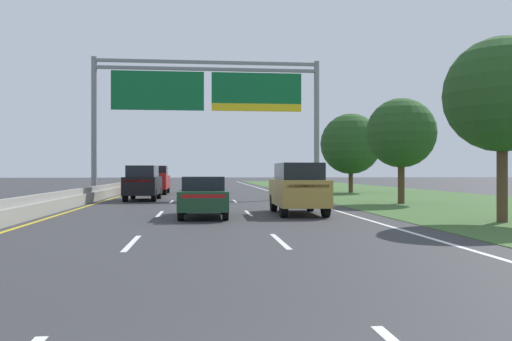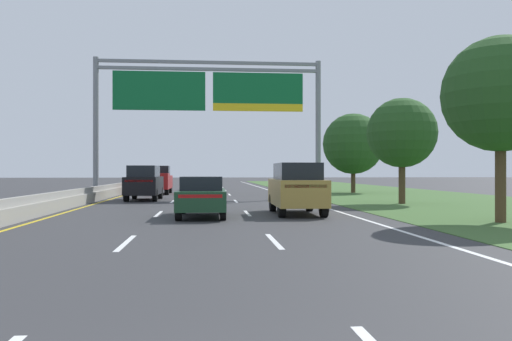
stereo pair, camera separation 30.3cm
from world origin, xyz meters
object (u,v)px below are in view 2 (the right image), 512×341
at_px(overhead_sign_gantry, 209,98).
at_px(roadside_tree_near, 501,95).
at_px(car_black_left_lane_suv, 144,182).
at_px(car_darkgreen_centre_lane_sedan, 202,196).
at_px(roadside_tree_mid, 402,133).
at_px(roadside_tree_far, 353,144).
at_px(car_gold_right_lane_suv, 297,188).
at_px(pickup_truck_red, 158,180).

xyz_separation_m(overhead_sign_gantry, roadside_tree_near, (9.90, -18.00, -2.18)).
xyz_separation_m(car_black_left_lane_suv, car_darkgreen_centre_lane_sedan, (3.62, -12.32, -0.28)).
bearing_deg(car_black_left_lane_suv, car_darkgreen_centre_lane_sedan, -162.80).
bearing_deg(roadside_tree_mid, roadside_tree_far, 84.60).
relative_size(roadside_tree_near, roadside_tree_far, 0.99).
bearing_deg(roadside_tree_near, car_gold_right_lane_suv, 145.51).
height_order(car_darkgreen_centre_lane_sedan, roadside_tree_near, roadside_tree_near).
bearing_deg(roadside_tree_near, car_darkgreen_centre_lane_sedan, 161.85).
bearing_deg(roadside_tree_far, roadside_tree_mid, -95.40).
bearing_deg(overhead_sign_gantry, roadside_tree_near, -61.20).
bearing_deg(roadside_tree_near, overhead_sign_gantry, 118.80).
bearing_deg(overhead_sign_gantry, pickup_truck_red, 120.44).
bearing_deg(pickup_truck_red, car_darkgreen_centre_lane_sedan, -170.39).
distance_m(pickup_truck_red, car_darkgreen_centre_lane_sedan, 21.74).
bearing_deg(roadside_tree_far, car_darkgreen_centre_lane_sedan, -119.02).
distance_m(car_black_left_lane_suv, car_darkgreen_centre_lane_sedan, 12.85).
distance_m(car_black_left_lane_suv, roadside_tree_mid, 15.47).
bearing_deg(pickup_truck_red, roadside_tree_far, -88.77).
height_order(car_darkgreen_centre_lane_sedan, roadside_tree_mid, roadside_tree_mid).
bearing_deg(pickup_truck_red, overhead_sign_gantry, -149.59).
bearing_deg(car_gold_right_lane_suv, overhead_sign_gantry, 15.49).
height_order(overhead_sign_gantry, car_gold_right_lane_suv, overhead_sign_gantry).
distance_m(car_black_left_lane_suv, roadside_tree_far, 18.56).
height_order(roadside_tree_near, roadside_tree_far, roadside_tree_far).
height_order(overhead_sign_gantry, roadside_tree_mid, overhead_sign_gantry).
bearing_deg(car_darkgreen_centre_lane_sedan, roadside_tree_far, -28.30).
relative_size(roadside_tree_near, roadside_tree_mid, 1.12).
height_order(overhead_sign_gantry, car_black_left_lane_suv, overhead_sign_gantry).
xyz_separation_m(car_darkgreen_centre_lane_sedan, roadside_tree_mid, (10.70, 7.16, 3.02)).
bearing_deg(pickup_truck_red, car_black_left_lane_suv, -179.92).
relative_size(overhead_sign_gantry, car_darkgreen_centre_lane_sedan, 3.41).
distance_m(overhead_sign_gantry, roadside_tree_near, 20.66).
xyz_separation_m(car_gold_right_lane_suv, roadside_tree_far, (8.18, 20.78, 2.90)).
bearing_deg(car_darkgreen_centre_lane_sedan, overhead_sign_gantry, -0.65).
distance_m(overhead_sign_gantry, roadside_tree_mid, 13.07).
bearing_deg(car_black_left_lane_suv, roadside_tree_near, -137.70).
distance_m(car_black_left_lane_suv, car_gold_right_lane_suv, 13.59).
distance_m(pickup_truck_red, car_black_left_lane_suv, 9.11).
height_order(roadside_tree_near, roadside_tree_mid, roadside_tree_near).
bearing_deg(roadside_tree_near, car_black_left_lane_suv, 131.49).
bearing_deg(overhead_sign_gantry, car_darkgreen_centre_lane_sedan, -91.37).
height_order(overhead_sign_gantry, pickup_truck_red, overhead_sign_gantry).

